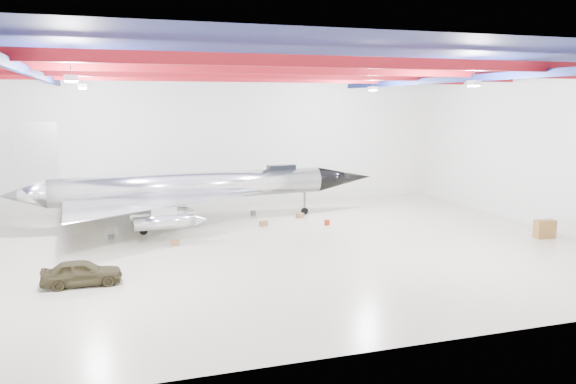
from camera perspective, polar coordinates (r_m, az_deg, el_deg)
name	(u,v)px	position (r m, az deg, el deg)	size (l,w,h in m)	color
floor	(264,248)	(34.09, -2.50, -5.67)	(40.00, 40.00, 0.00)	beige
wall_back	(216,141)	(47.72, -7.33, 5.19)	(40.00, 40.00, 0.00)	silver
wall_right	(540,149)	(42.93, 24.21, 4.04)	(30.00, 30.00, 0.00)	silver
ceiling	(262,62)	(33.05, -2.64, 13.10)	(40.00, 40.00, 0.00)	#0A0F38
ceiling_structure	(262,74)	(33.01, -2.63, 11.93)	(39.50, 29.50, 1.08)	maroon
jet_aircraft	(192,190)	(41.04, -9.69, 0.21)	(27.30, 16.47, 7.44)	silver
jeep	(82,272)	(28.86, -20.23, -7.68)	(1.49, 3.70, 1.26)	#332D19
desk	(545,229)	(39.96, 24.63, -3.44)	(1.29, 0.64, 1.18)	brown
crate_ply	(175,243)	(35.26, -11.42, -5.07)	(0.48, 0.38, 0.33)	olive
toolbox_red	(196,219)	(42.05, -9.33, -2.71)	(0.50, 0.40, 0.35)	maroon
parts_bin	(300,215)	(42.72, 1.22, -2.39)	(0.52, 0.41, 0.36)	olive
crate_small	(111,237)	(37.82, -17.53, -4.41)	(0.37, 0.29, 0.26)	#59595B
tool_chest	(327,222)	(40.33, 3.98, -3.10)	(0.40, 0.40, 0.36)	maroon
oil_barrel	(264,224)	(39.91, -2.48, -3.22)	(0.51, 0.41, 0.36)	olive
spares_box	(253,213)	(43.64, -3.57, -2.15)	(0.43, 0.43, 0.38)	#59595B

